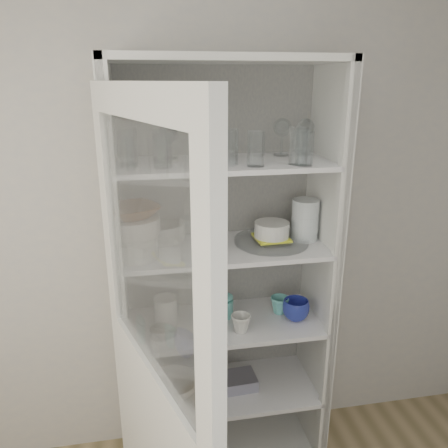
# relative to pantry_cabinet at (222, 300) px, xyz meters

# --- Properties ---
(wall_back) EXTENTS (3.60, 0.02, 2.60)m
(wall_back) POSITION_rel_pantry_cabinet_xyz_m (-0.20, 0.16, 0.36)
(wall_back) COLOR #BCBCBA
(wall_back) RESTS_ON ground
(pantry_cabinet) EXTENTS (1.00, 0.45, 2.10)m
(pantry_cabinet) POSITION_rel_pantry_cabinet_xyz_m (0.00, 0.00, 0.00)
(pantry_cabinet) COLOR silver
(pantry_cabinet) RESTS_ON floor
(cupboard_door) EXTENTS (0.33, 0.86, 2.00)m
(cupboard_door) POSITION_rel_pantry_cabinet_xyz_m (-0.35, -0.71, -0.07)
(cupboard_door) COLOR silver
(cupboard_door) RESTS_ON floor
(tumbler_0) EXTENTS (0.08, 0.08, 0.15)m
(tumbler_0) POSITION_rel_pantry_cabinet_xyz_m (-0.27, -0.17, 0.80)
(tumbler_0) COLOR silver
(tumbler_0) RESTS_ON shelf_glass
(tumbler_1) EXTENTS (0.10, 0.10, 0.15)m
(tumbler_1) POSITION_rel_pantry_cabinet_xyz_m (-0.41, -0.17, 0.80)
(tumbler_1) COLOR silver
(tumbler_1) RESTS_ON shelf_glass
(tumbler_2) EXTENTS (0.07, 0.07, 0.14)m
(tumbler_2) POSITION_rel_pantry_cabinet_xyz_m (-0.11, -0.17, 0.79)
(tumbler_2) COLOR silver
(tumbler_2) RESTS_ON shelf_glass
(tumbler_3) EXTENTS (0.09, 0.09, 0.14)m
(tumbler_3) POSITION_rel_pantry_cabinet_xyz_m (0.11, -0.21, 0.79)
(tumbler_3) COLOR silver
(tumbler_3) RESTS_ON shelf_glass
(tumbler_4) EXTENTS (0.08, 0.08, 0.15)m
(tumbler_4) POSITION_rel_pantry_cabinet_xyz_m (0.00, -0.17, 0.80)
(tumbler_4) COLOR silver
(tumbler_4) RESTS_ON shelf_glass
(tumbler_5) EXTENTS (0.10, 0.10, 0.15)m
(tumbler_5) POSITION_rel_pantry_cabinet_xyz_m (0.29, -0.20, 0.80)
(tumbler_5) COLOR silver
(tumbler_5) RESTS_ON shelf_glass
(tumbler_6) EXTENTS (0.08, 0.08, 0.14)m
(tumbler_6) POSITION_rel_pantry_cabinet_xyz_m (0.31, -0.23, 0.79)
(tumbler_6) COLOR silver
(tumbler_6) RESTS_ON shelf_glass
(tumbler_7) EXTENTS (0.08, 0.08, 0.15)m
(tumbler_7) POSITION_rel_pantry_cabinet_xyz_m (-0.41, -0.06, 0.80)
(tumbler_7) COLOR silver
(tumbler_7) RESTS_ON shelf_glass
(tumbler_8) EXTENTS (0.08, 0.08, 0.12)m
(tumbler_8) POSITION_rel_pantry_cabinet_xyz_m (-0.27, -0.05, 0.78)
(tumbler_8) COLOR silver
(tumbler_8) RESTS_ON shelf_glass
(tumbler_9) EXTENTS (0.07, 0.07, 0.13)m
(tumbler_9) POSITION_rel_pantry_cabinet_xyz_m (-0.07, -0.09, 0.78)
(tumbler_9) COLOR silver
(tumbler_9) RESTS_ON shelf_glass
(tumbler_10) EXTENTS (0.07, 0.07, 0.12)m
(tumbler_10) POSITION_rel_pantry_cabinet_xyz_m (-0.06, -0.07, 0.78)
(tumbler_10) COLOR silver
(tumbler_10) RESTS_ON shelf_glass
(goblet_0) EXTENTS (0.08, 0.08, 0.17)m
(goblet_0) POSITION_rel_pantry_cabinet_xyz_m (-0.24, 0.03, 0.81)
(goblet_0) COLOR silver
(goblet_0) RESTS_ON shelf_glass
(goblet_1) EXTENTS (0.07, 0.07, 0.15)m
(goblet_1) POSITION_rel_pantry_cabinet_xyz_m (-0.22, 0.04, 0.80)
(goblet_1) COLOR silver
(goblet_1) RESTS_ON shelf_glass
(goblet_2) EXTENTS (0.08, 0.08, 0.19)m
(goblet_2) POSITION_rel_pantry_cabinet_xyz_m (0.29, 0.04, 0.82)
(goblet_2) COLOR silver
(goblet_2) RESTS_ON shelf_glass
(goblet_3) EXTENTS (0.08, 0.08, 0.19)m
(goblet_3) POSITION_rel_pantry_cabinet_xyz_m (0.41, 0.04, 0.81)
(goblet_3) COLOR silver
(goblet_3) RESTS_ON shelf_glass
(plate_stack_front) EXTENTS (0.20, 0.20, 0.11)m
(plate_stack_front) POSITION_rel_pantry_cabinet_xyz_m (-0.41, -0.13, 0.38)
(plate_stack_front) COLOR silver
(plate_stack_front) RESTS_ON shelf_plates
(plate_stack_back) EXTENTS (0.23, 0.23, 0.08)m
(plate_stack_back) POSITION_rel_pantry_cabinet_xyz_m (-0.29, 0.08, 0.36)
(plate_stack_back) COLOR silver
(plate_stack_back) RESTS_ON shelf_plates
(cream_bowl) EXTENTS (0.23, 0.23, 0.07)m
(cream_bowl) POSITION_rel_pantry_cabinet_xyz_m (-0.41, -0.13, 0.47)
(cream_bowl) COLOR silver
(cream_bowl) RESTS_ON plate_stack_front
(terracotta_bowl) EXTENTS (0.29, 0.29, 0.05)m
(terracotta_bowl) POSITION_rel_pantry_cabinet_xyz_m (-0.41, -0.13, 0.53)
(terracotta_bowl) COLOR brown
(terracotta_bowl) RESTS_ON cream_bowl
(glass_platter) EXTENTS (0.45, 0.45, 0.02)m
(glass_platter) POSITION_rel_pantry_cabinet_xyz_m (0.23, -0.07, 0.33)
(glass_platter) COLOR silver
(glass_platter) RESTS_ON shelf_plates
(yellow_trivet) EXTENTS (0.16, 0.16, 0.01)m
(yellow_trivet) POSITION_rel_pantry_cabinet_xyz_m (0.23, -0.07, 0.35)
(yellow_trivet) COLOR yellow
(yellow_trivet) RESTS_ON glass_platter
(white_ramekin) EXTENTS (0.21, 0.21, 0.07)m
(white_ramekin) POSITION_rel_pantry_cabinet_xyz_m (0.23, -0.07, 0.39)
(white_ramekin) COLOR silver
(white_ramekin) RESTS_ON yellow_trivet
(grey_bowl_stack) EXTENTS (0.13, 0.13, 0.20)m
(grey_bowl_stack) POSITION_rel_pantry_cabinet_xyz_m (0.40, -0.05, 0.42)
(grey_bowl_stack) COLOR silver
(grey_bowl_stack) RESTS_ON shelf_plates
(mug_blue) EXTENTS (0.15, 0.15, 0.11)m
(mug_blue) POSITION_rel_pantry_cabinet_xyz_m (0.35, -0.12, -0.03)
(mug_blue) COLOR navy
(mug_blue) RESTS_ON shelf_mugs
(mug_teal) EXTENTS (0.10, 0.10, 0.09)m
(mug_teal) POSITION_rel_pantry_cabinet_xyz_m (0.29, -0.04, -0.04)
(mug_teal) COLOR teal
(mug_teal) RESTS_ON shelf_mugs
(mug_white) EXTENTS (0.12, 0.12, 0.09)m
(mug_white) POSITION_rel_pantry_cabinet_xyz_m (0.06, -0.18, -0.04)
(mug_white) COLOR silver
(mug_white) RESTS_ON shelf_mugs
(teal_jar) EXTENTS (0.09, 0.09, 0.11)m
(teal_jar) POSITION_rel_pantry_cabinet_xyz_m (0.01, -0.03, -0.03)
(teal_jar) COLOR teal
(teal_jar) RESTS_ON shelf_mugs
(measuring_cups) EXTENTS (0.10, 0.10, 0.04)m
(measuring_cups) POSITION_rel_pantry_cabinet_xyz_m (-0.32, -0.15, -0.06)
(measuring_cups) COLOR #B5B5B5
(measuring_cups) RESTS_ON shelf_mugs
(white_canister) EXTENTS (0.12, 0.12, 0.14)m
(white_canister) POSITION_rel_pantry_cabinet_xyz_m (-0.29, -0.03, -0.01)
(white_canister) COLOR silver
(white_canister) RESTS_ON shelf_mugs
(cream_dish) EXTENTS (0.26, 0.26, 0.08)m
(cream_dish) POSITION_rel_pantry_cabinet_xyz_m (-0.26, -0.06, -0.44)
(cream_dish) COLOR silver
(cream_dish) RESTS_ON shelf_bot
(tin_box) EXTENTS (0.22, 0.16, 0.06)m
(tin_box) POSITION_rel_pantry_cabinet_xyz_m (0.06, -0.07, -0.45)
(tin_box) COLOR #9EA0B5
(tin_box) RESTS_ON shelf_bot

